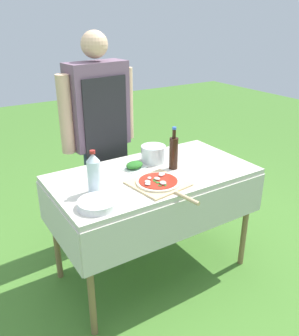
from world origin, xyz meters
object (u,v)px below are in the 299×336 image
Objects in this scene: mixing_tub at (153,154)px; pizza_on_peel at (159,183)px; prep_table at (153,185)px; person_cook at (99,126)px; oil_bottle at (174,152)px; plate_stack at (97,204)px; water_bottle at (94,173)px; herb_container at (135,165)px.

pizza_on_peel is at bearing -117.81° from mixing_tub.
prep_table is 0.81× the size of person_cook.
oil_bottle is 0.70m from plate_stack.
oil_bottle is 1.11× the size of water_bottle.
water_bottle is 0.21m from plate_stack.
water_bottle is (-0.38, 0.12, 0.11)m from pizza_on_peel.
mixing_tub is (-0.05, 0.18, -0.06)m from oil_bottle.
oil_bottle is at bearing 17.34° from plate_stack.
mixing_tub is at bearing 109.48° from person_cook.
pizza_on_peel reaches higher than prep_table.
oil_bottle is 0.28m from herb_container.
herb_container is at bearing 120.38° from prep_table.
plate_stack is (-0.44, -0.35, -0.00)m from herb_container.
pizza_on_peel is at bearing 85.53° from person_cook.
oil_bottle reaches higher than pizza_on_peel.
mixing_tub is 0.73m from plate_stack.
oil_bottle reaches higher than prep_table.
herb_container is (-0.23, 0.14, -0.09)m from oil_bottle.
herb_container is at bearing 81.88° from pizza_on_peel.
mixing_tub reaches higher than pizza_on_peel.
plate_stack is at bearing -141.74° from herb_container.
pizza_on_peel is at bearing 5.63° from plate_stack.
oil_bottle is at bearing -5.36° from prep_table.
prep_table is 0.67m from person_cook.
prep_table is at bearing 59.81° from pizza_on_peel.
prep_table is 7.83× the size of mixing_tub.
plate_stack is at bearing 177.59° from pizza_on_peel.
oil_bottle is 0.19m from mixing_tub.
pizza_on_peel is at bearing -18.04° from water_bottle.
person_cook reaches higher than water_bottle.
plate_stack is (-0.51, -0.22, 0.11)m from prep_table.
pizza_on_peel is 0.41m from water_bottle.
plate_stack reaches higher than prep_table.
person_cook is 9.44× the size of herb_container.
water_bottle is 1.52× the size of mixing_tub.
mixing_tub is at bearing 31.96° from plate_stack.
pizza_on_peel is 1.74× the size of oil_bottle.
person_cook reaches higher than prep_table.
herb_container is (0.03, -0.47, -0.16)m from person_cook.
mixing_tub is at bearing 21.57° from water_bottle.
prep_table is at bearing 23.50° from plate_stack.
oil_bottle is (0.15, -0.01, 0.21)m from prep_table.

